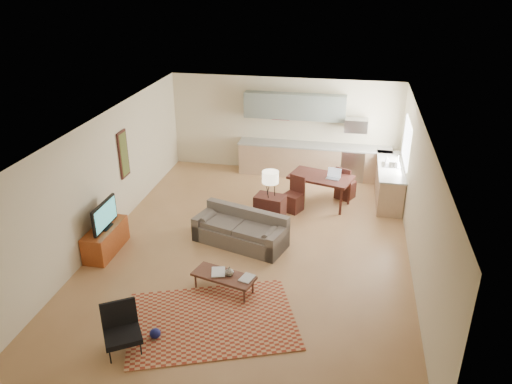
% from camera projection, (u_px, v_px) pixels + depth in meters
% --- Properties ---
extents(room, '(9.00, 9.00, 9.00)m').
position_uv_depth(room, '(253.00, 189.00, 10.15)').
color(room, '#A67649').
rests_on(room, ground).
extents(kitchen_counter_back, '(4.26, 0.64, 0.92)m').
position_uv_depth(kitchen_counter_back, '(313.00, 160.00, 14.10)').
color(kitchen_counter_back, tan).
rests_on(kitchen_counter_back, ground).
extents(kitchen_counter_right, '(0.64, 2.26, 0.92)m').
position_uv_depth(kitchen_counter_right, '(389.00, 182.00, 12.69)').
color(kitchen_counter_right, tan).
rests_on(kitchen_counter_right, ground).
extents(kitchen_range, '(0.62, 0.62, 0.90)m').
position_uv_depth(kitchen_range, '(353.00, 163.00, 13.91)').
color(kitchen_range, '#A5A8AD').
rests_on(kitchen_range, ground).
extents(kitchen_microwave, '(0.62, 0.40, 0.35)m').
position_uv_depth(kitchen_microwave, '(356.00, 125.00, 13.47)').
color(kitchen_microwave, '#A5A8AD').
rests_on(kitchen_microwave, room).
extents(upper_cabinets, '(2.80, 0.34, 0.70)m').
position_uv_depth(upper_cabinets, '(295.00, 106.00, 13.71)').
color(upper_cabinets, gray).
rests_on(upper_cabinets, room).
extents(window_right, '(0.02, 1.40, 1.05)m').
position_uv_depth(window_right, '(407.00, 142.00, 12.18)').
color(window_right, white).
rests_on(window_right, room).
extents(wall_art_left, '(0.06, 0.42, 1.10)m').
position_uv_depth(wall_art_left, '(124.00, 154.00, 11.43)').
color(wall_art_left, olive).
rests_on(wall_art_left, room).
extents(triptych, '(1.70, 0.04, 0.50)m').
position_uv_depth(triptych, '(281.00, 111.00, 13.99)').
color(triptych, beige).
rests_on(triptych, room).
extents(rug, '(3.29, 2.78, 0.02)m').
position_uv_depth(rug, '(212.00, 320.00, 8.49)').
color(rug, maroon).
rests_on(rug, floor).
extents(sofa, '(2.24, 1.47, 0.72)m').
position_uv_depth(sofa, '(240.00, 229.00, 10.68)').
color(sofa, '#5E554C').
rests_on(sofa, floor).
extents(coffee_table, '(1.25, 0.76, 0.35)m').
position_uv_depth(coffee_table, '(224.00, 283.00, 9.19)').
color(coffee_table, '#4A281C').
rests_on(coffee_table, floor).
extents(book_a, '(0.41, 0.45, 0.03)m').
position_uv_depth(book_a, '(211.00, 272.00, 9.17)').
color(book_a, maroon).
rests_on(book_a, coffee_table).
extents(book_b, '(0.39, 0.42, 0.02)m').
position_uv_depth(book_b, '(242.00, 276.00, 9.06)').
color(book_b, navy).
rests_on(book_b, coffee_table).
extents(vase, '(0.22, 0.22, 0.17)m').
position_uv_depth(vase, '(229.00, 271.00, 9.08)').
color(vase, black).
rests_on(vase, coffee_table).
extents(armchair, '(0.89, 0.89, 0.74)m').
position_uv_depth(armchair, '(122.00, 331.00, 7.70)').
color(armchair, black).
rests_on(armchair, floor).
extents(tv_credenza, '(0.48, 1.24, 0.57)m').
position_uv_depth(tv_credenza, '(106.00, 239.00, 10.42)').
color(tv_credenza, '#903C18').
rests_on(tv_credenza, floor).
extents(tv, '(0.10, 0.95, 0.57)m').
position_uv_depth(tv, '(104.00, 215.00, 10.17)').
color(tv, black).
rests_on(tv, tv_credenza).
extents(console_table, '(0.73, 0.56, 0.77)m').
position_uv_depth(console_table, '(270.00, 211.00, 11.39)').
color(console_table, '#351612').
rests_on(console_table, floor).
extents(table_lamp, '(0.46, 0.46, 0.61)m').
position_uv_depth(table_lamp, '(270.00, 183.00, 11.10)').
color(table_lamp, beige).
rests_on(table_lamp, console_table).
extents(dining_table, '(1.69, 1.25, 0.76)m').
position_uv_depth(dining_table, '(320.00, 190.00, 12.44)').
color(dining_table, '#351612').
rests_on(dining_table, floor).
extents(dining_chair_near, '(0.56, 0.57, 0.87)m').
position_uv_depth(dining_chair_near, '(293.00, 194.00, 12.08)').
color(dining_chair_near, '#351612').
rests_on(dining_chair_near, floor).
extents(dining_chair_far, '(0.57, 0.58, 0.88)m').
position_uv_depth(dining_chair_far, '(346.00, 182.00, 12.75)').
color(dining_chair_far, '#351612').
rests_on(dining_chair_far, floor).
extents(laptop, '(0.36, 0.30, 0.24)m').
position_uv_depth(laptop, '(333.00, 174.00, 12.09)').
color(laptop, '#A5A8AD').
rests_on(laptop, dining_table).
extents(soap_bottle, '(0.10, 0.11, 0.19)m').
position_uv_depth(soap_bottle, '(387.00, 160.00, 12.59)').
color(soap_bottle, beige).
rests_on(soap_bottle, kitchen_counter_right).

